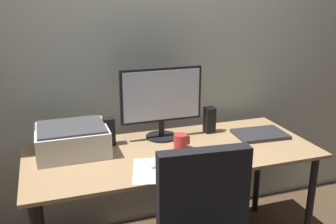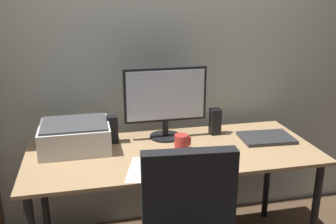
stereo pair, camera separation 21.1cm
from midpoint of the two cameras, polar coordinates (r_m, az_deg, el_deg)
The scene contains 11 objects.
back_wall at distance 2.57m, azimuth 0.47°, elevation 10.38°, with size 6.40×0.10×2.60m, color beige.
desk at distance 2.26m, azimuth 3.49°, elevation -7.70°, with size 1.69×0.71×0.74m.
monitor at distance 2.33m, azimuth 2.12°, elevation 1.98°, with size 0.52×0.20×0.45m.
keyboard at distance 2.07m, azimuth 3.44°, elevation -7.41°, with size 0.29×0.11×0.02m, color silver.
mouse at distance 2.12m, azimuth 8.92°, elevation -6.79°, with size 0.06×0.10×0.03m, color black.
coffee_mug at distance 2.22m, azimuth 4.78°, elevation -4.63°, with size 0.10×0.08×0.09m.
laptop at distance 2.48m, azimuth 17.02°, elevation -3.78°, with size 0.32×0.23×0.02m, color #2D2D30.
speaker_left at distance 2.32m, azimuth -5.83°, elevation -2.65°, with size 0.06×0.07×0.17m, color black.
speaker_right at distance 2.48m, azimuth 9.55°, elevation -1.46°, with size 0.06×0.07×0.17m, color black.
printer at distance 2.26m, azimuth -11.28°, elevation -3.59°, with size 0.40×0.34×0.16m.
paper_sheet at distance 1.99m, azimuth 0.18°, elevation -8.77°, with size 0.21×0.30×0.00m, color white.
Camera 2 is at (-0.48, -1.98, 1.62)m, focal length 40.38 mm.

